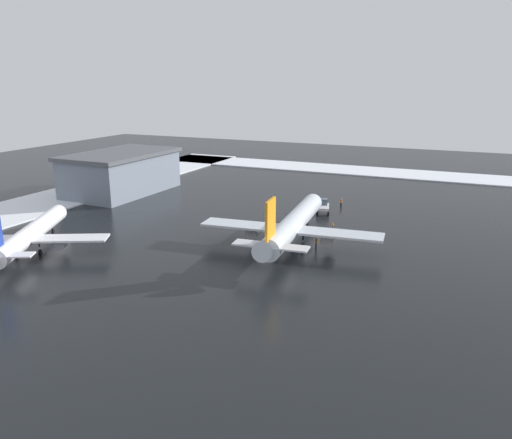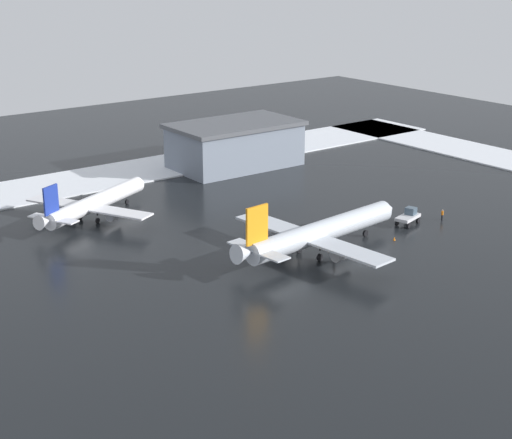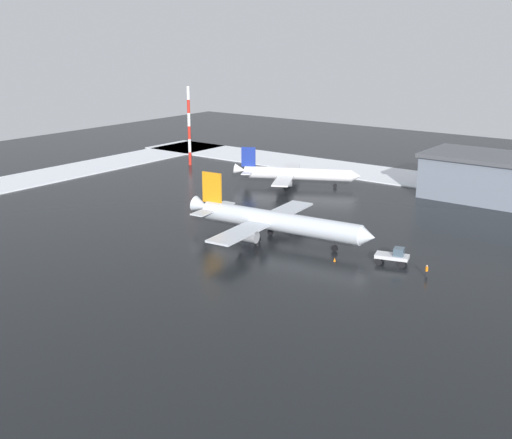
{
  "view_description": "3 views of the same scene",
  "coord_description": "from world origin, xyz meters",
  "px_view_note": "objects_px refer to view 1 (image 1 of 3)",
  "views": [
    {
      "loc": [
        65.52,
        27.55,
        23.57
      ],
      "look_at": [
        1.54,
        -0.73,
        4.0
      ],
      "focal_mm": 35.0,
      "sensor_mm": 36.0,
      "label": 1
    },
    {
      "loc": [
        67.7,
        80.42,
        39.61
      ],
      "look_at": [
        4.45,
        -3.06,
        4.25
      ],
      "focal_mm": 55.0,
      "sensor_mm": 36.0,
      "label": 2
    },
    {
      "loc": [
        -56.02,
        82.08,
        31.18
      ],
      "look_at": [
        2.73,
        3.68,
        2.62
      ],
      "focal_mm": 45.0,
      "sensor_mm": 36.0,
      "label": 3
    }
  ],
  "objects_px": {
    "ground_crew_beside_wing": "(316,242)",
    "cargo_hangar": "(121,172)",
    "traffic_cone_near_nose": "(333,224)",
    "ground_crew_mid_apron": "(341,202)",
    "airplane_parked_portside": "(293,224)",
    "pushback_tug": "(323,206)",
    "airplane_parked_starboard": "(31,234)",
    "traffic_cone_mid_line": "(251,239)"
  },
  "relations": [
    {
      "from": "ground_crew_beside_wing",
      "to": "cargo_hangar",
      "type": "bearing_deg",
      "value": 162.75
    },
    {
      "from": "ground_crew_beside_wing",
      "to": "traffic_cone_near_nose",
      "type": "relative_size",
      "value": 3.11
    },
    {
      "from": "ground_crew_mid_apron",
      "to": "traffic_cone_near_nose",
      "type": "height_order",
      "value": "ground_crew_mid_apron"
    },
    {
      "from": "cargo_hangar",
      "to": "airplane_parked_portside",
      "type": "bearing_deg",
      "value": 68.63
    },
    {
      "from": "cargo_hangar",
      "to": "traffic_cone_near_nose",
      "type": "height_order",
      "value": "cargo_hangar"
    },
    {
      "from": "traffic_cone_near_nose",
      "to": "pushback_tug",
      "type": "bearing_deg",
      "value": -151.77
    },
    {
      "from": "airplane_parked_portside",
      "to": "ground_crew_beside_wing",
      "type": "distance_m",
      "value": 4.41
    },
    {
      "from": "airplane_parked_portside",
      "to": "cargo_hangar",
      "type": "height_order",
      "value": "airplane_parked_portside"
    },
    {
      "from": "airplane_parked_starboard",
      "to": "ground_crew_mid_apron",
      "type": "xyz_separation_m",
      "value": [
        -43.31,
        33.64,
        -1.67
      ]
    },
    {
      "from": "airplane_parked_starboard",
      "to": "pushback_tug",
      "type": "relative_size",
      "value": 4.99
    },
    {
      "from": "pushback_tug",
      "to": "traffic_cone_near_nose",
      "type": "bearing_deg",
      "value": -167.16
    },
    {
      "from": "airplane_parked_portside",
      "to": "ground_crew_mid_apron",
      "type": "height_order",
      "value": "airplane_parked_portside"
    },
    {
      "from": "traffic_cone_near_nose",
      "to": "airplane_parked_starboard",
      "type": "bearing_deg",
      "value": -49.45
    },
    {
      "from": "cargo_hangar",
      "to": "traffic_cone_mid_line",
      "type": "bearing_deg",
      "value": 64.35
    },
    {
      "from": "ground_crew_mid_apron",
      "to": "ground_crew_beside_wing",
      "type": "relative_size",
      "value": 1.0
    },
    {
      "from": "pushback_tug",
      "to": "traffic_cone_near_nose",
      "type": "height_order",
      "value": "pushback_tug"
    },
    {
      "from": "cargo_hangar",
      "to": "airplane_parked_starboard",
      "type": "bearing_deg",
      "value": 20.26
    },
    {
      "from": "pushback_tug",
      "to": "traffic_cone_mid_line",
      "type": "xyz_separation_m",
      "value": [
        20.57,
        -5.18,
        -1.01
      ]
    },
    {
      "from": "pushback_tug",
      "to": "airplane_parked_portside",
      "type": "bearing_deg",
      "value": 167.94
    },
    {
      "from": "airplane_parked_starboard",
      "to": "traffic_cone_near_nose",
      "type": "xyz_separation_m",
      "value": [
        -30.44,
        35.58,
        -2.37
      ]
    },
    {
      "from": "airplane_parked_starboard",
      "to": "traffic_cone_mid_line",
      "type": "height_order",
      "value": "airplane_parked_starboard"
    },
    {
      "from": "airplane_parked_starboard",
      "to": "traffic_cone_mid_line",
      "type": "relative_size",
      "value": 45.54
    },
    {
      "from": "ground_crew_beside_wing",
      "to": "traffic_cone_mid_line",
      "type": "bearing_deg",
      "value": -173.74
    },
    {
      "from": "airplane_parked_portside",
      "to": "traffic_cone_mid_line",
      "type": "relative_size",
      "value": 58.35
    },
    {
      "from": "cargo_hangar",
      "to": "ground_crew_beside_wing",
      "type": "bearing_deg",
      "value": 69.59
    },
    {
      "from": "airplane_parked_starboard",
      "to": "pushback_tug",
      "type": "bearing_deg",
      "value": -66.64
    },
    {
      "from": "airplane_parked_portside",
      "to": "traffic_cone_near_nose",
      "type": "xyz_separation_m",
      "value": [
        -12.34,
        2.74,
        -2.87
      ]
    },
    {
      "from": "airplane_parked_starboard",
      "to": "airplane_parked_portside",
      "type": "bearing_deg",
      "value": -87.69
    },
    {
      "from": "pushback_tug",
      "to": "cargo_hangar",
      "type": "bearing_deg",
      "value": 75.88
    },
    {
      "from": "ground_crew_beside_wing",
      "to": "pushback_tug",
      "type": "bearing_deg",
      "value": 107.57
    },
    {
      "from": "ground_crew_mid_apron",
      "to": "cargo_hangar",
      "type": "height_order",
      "value": "cargo_hangar"
    },
    {
      "from": "ground_crew_beside_wing",
      "to": "traffic_cone_near_nose",
      "type": "distance_m",
      "value": 12.97
    },
    {
      "from": "traffic_cone_mid_line",
      "to": "cargo_hangar",
      "type": "bearing_deg",
      "value": -116.31
    },
    {
      "from": "traffic_cone_near_nose",
      "to": "cargo_hangar",
      "type": "bearing_deg",
      "value": -97.3
    },
    {
      "from": "airplane_parked_portside",
      "to": "pushback_tug",
      "type": "xyz_separation_m",
      "value": [
        -19.57,
        -1.14,
        -1.86
      ]
    },
    {
      "from": "ground_crew_mid_apron",
      "to": "pushback_tug",
      "type": "bearing_deg",
      "value": 178.48
    },
    {
      "from": "airplane_parked_portside",
      "to": "traffic_cone_near_nose",
      "type": "relative_size",
      "value": 58.35
    },
    {
      "from": "ground_crew_mid_apron",
      "to": "ground_crew_beside_wing",
      "type": "xyz_separation_m",
      "value": [
        25.77,
        2.99,
        0.0
      ]
    },
    {
      "from": "airplane_parked_portside",
      "to": "airplane_parked_starboard",
      "type": "relative_size",
      "value": 1.28
    },
    {
      "from": "airplane_parked_starboard",
      "to": "traffic_cone_mid_line",
      "type": "distance_m",
      "value": 31.65
    },
    {
      "from": "airplane_parked_portside",
      "to": "traffic_cone_near_nose",
      "type": "height_order",
      "value": "airplane_parked_portside"
    },
    {
      "from": "pushback_tug",
      "to": "traffic_cone_mid_line",
      "type": "distance_m",
      "value": 21.23
    }
  ]
}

